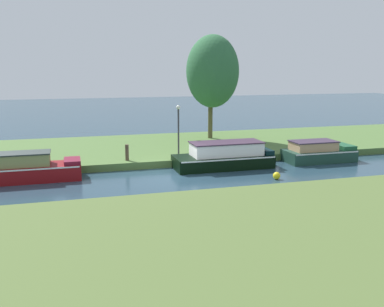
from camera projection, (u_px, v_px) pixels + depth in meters
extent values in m
plane|color=#243D4D|center=(171.00, 177.00, 22.10)|extent=(120.00, 120.00, 0.00)
cube|color=#4B6A34|center=(147.00, 149.00, 28.66)|extent=(72.00, 10.00, 0.40)
cube|color=#4F6330|center=(237.00, 239.00, 13.58)|extent=(72.00, 10.00, 0.40)
cube|color=maroon|center=(1.00, 175.00, 20.94)|extent=(7.48, 1.68, 0.77)
cube|color=white|center=(1.00, 168.00, 20.87)|extent=(7.34, 1.71, 0.07)
cube|color=maroon|center=(72.00, 161.00, 21.75)|extent=(0.80, 1.41, 0.20)
cube|color=black|center=(223.00, 161.00, 24.03)|extent=(5.45, 2.08, 0.70)
cube|color=white|center=(223.00, 156.00, 23.97)|extent=(5.34, 2.11, 0.07)
cube|color=white|center=(226.00, 149.00, 23.95)|extent=(3.88, 1.58, 0.69)
cube|color=#372638|center=(227.00, 142.00, 23.88)|extent=(3.98, 1.66, 0.06)
cube|color=black|center=(264.00, 151.00, 24.61)|extent=(0.52, 1.75, 0.26)
cube|color=#1C3D31|center=(319.00, 156.00, 25.67)|extent=(4.15, 1.83, 0.69)
cube|color=silver|center=(319.00, 150.00, 25.61)|extent=(4.07, 1.86, 0.07)
cube|color=tan|center=(313.00, 146.00, 25.45)|extent=(2.56, 1.39, 0.50)
cube|color=#36293C|center=(314.00, 141.00, 25.39)|extent=(2.66, 1.46, 0.06)
cube|color=#1A512F|center=(343.00, 146.00, 26.02)|extent=(0.89, 1.54, 0.24)
cylinder|color=brown|center=(210.00, 115.00, 31.38)|extent=(0.33, 0.33, 3.41)
ellipsoid|color=#2D623A|center=(212.00, 71.00, 30.41)|extent=(3.68, 4.07, 5.08)
cylinder|color=#333338|center=(178.00, 132.00, 25.32)|extent=(0.10, 0.10, 2.70)
sphere|color=white|center=(178.00, 107.00, 25.04)|extent=(0.24, 0.24, 0.24)
cylinder|color=#47401E|center=(236.00, 148.00, 25.75)|extent=(0.14, 0.14, 0.76)
cylinder|color=#493B2C|center=(127.00, 153.00, 23.98)|extent=(0.20, 0.20, 0.90)
sphere|color=yellow|center=(277.00, 176.00, 21.53)|extent=(0.38, 0.38, 0.38)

